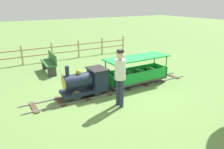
% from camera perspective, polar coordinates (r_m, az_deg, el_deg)
% --- Properties ---
extents(ground_plane, '(60.00, 60.00, 0.00)m').
position_cam_1_polar(ground_plane, '(7.43, 1.54, -3.73)').
color(ground_plane, '#608442').
extents(track, '(0.74, 6.05, 0.04)m').
position_cam_1_polar(track, '(7.37, 0.75, -3.79)').
color(track, gray).
rests_on(track, ground_plane).
extents(locomotive, '(0.70, 1.45, 1.02)m').
position_cam_1_polar(locomotive, '(6.75, -6.73, -1.82)').
color(locomotive, '#192338').
rests_on(locomotive, ground_plane).
extents(passenger_car, '(0.80, 2.35, 0.97)m').
position_cam_1_polar(passenger_car, '(7.71, 6.48, 0.33)').
color(passenger_car, '#3F3F3F').
rests_on(passenger_car, ground_plane).
extents(conductor_person, '(0.30, 0.30, 1.62)m').
position_cam_1_polar(conductor_person, '(5.92, 2.13, 0.18)').
color(conductor_person, '#282D47').
rests_on(conductor_person, ground_plane).
extents(park_bench, '(1.32, 0.47, 0.82)m').
position_cam_1_polar(park_bench, '(9.36, -16.03, 2.98)').
color(park_bench, '#2D6B33').
rests_on(park_bench, ground_plane).
extents(fence_section, '(0.08, 7.13, 0.90)m').
position_cam_1_polar(fence_section, '(11.43, -12.05, 6.42)').
color(fence_section, tan).
rests_on(fence_section, ground_plane).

